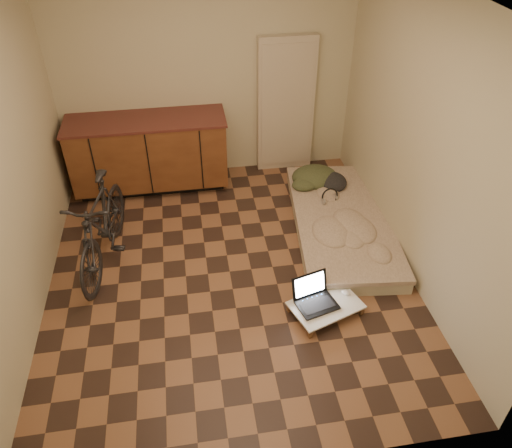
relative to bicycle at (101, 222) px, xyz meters
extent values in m
cube|color=brown|center=(1.20, -0.37, -0.50)|extent=(3.50, 4.00, 0.00)
cube|color=beige|center=(1.20, 1.63, 0.80)|extent=(3.50, 0.00, 2.60)
cube|color=beige|center=(1.20, -2.37, 0.80)|extent=(3.50, 0.00, 2.60)
cube|color=beige|center=(-0.55, -0.37, 0.80)|extent=(0.00, 4.00, 2.60)
cube|color=beige|center=(2.95, -0.37, 0.80)|extent=(0.00, 4.00, 2.60)
cube|color=black|center=(0.45, 1.37, -0.45)|extent=(1.70, 0.48, 0.10)
cube|color=#532B17|center=(0.45, 1.33, -0.01)|extent=(1.80, 0.60, 0.78)
cube|color=#53241E|center=(0.45, 1.33, 0.40)|extent=(1.84, 0.62, 0.03)
cube|color=beige|center=(2.15, 1.57, 0.35)|extent=(0.70, 0.10, 1.70)
imported|color=black|center=(0.00, 0.00, 0.00)|extent=(0.72, 1.59, 0.99)
cube|color=#BCB496|center=(2.50, 0.13, -0.43)|extent=(1.21, 2.17, 0.13)
cube|color=beige|center=(2.50, 0.13, -0.34)|extent=(1.23, 2.20, 0.05)
cube|color=brown|center=(1.79, -1.30, -0.45)|extent=(0.04, 0.04, 0.09)
cube|color=brown|center=(1.68, -0.98, -0.45)|extent=(0.04, 0.04, 0.09)
cube|color=brown|center=(2.32, -1.12, -0.45)|extent=(0.04, 0.04, 0.09)
cube|color=brown|center=(2.21, -0.79, -0.45)|extent=(0.04, 0.04, 0.09)
cube|color=white|center=(2.00, -1.05, -0.40)|extent=(0.72, 0.59, 0.02)
cube|color=black|center=(1.92, -1.05, -0.38)|extent=(0.40, 0.33, 0.02)
cube|color=black|center=(1.87, -0.90, -0.26)|extent=(0.35, 0.16, 0.22)
cube|color=white|center=(1.87, -0.90, -0.26)|extent=(0.30, 0.13, 0.18)
ellipsoid|color=white|center=(2.21, -0.95, -0.38)|extent=(0.10, 0.10, 0.03)
camera|label=1|loc=(0.88, -4.04, 2.93)|focal=35.00mm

